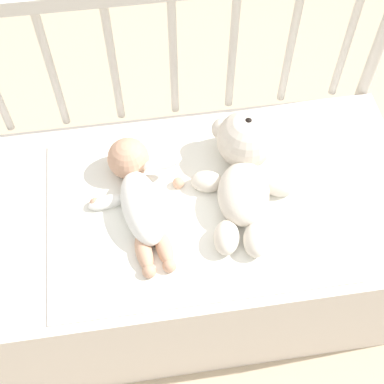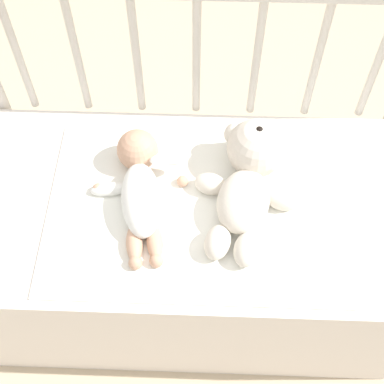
# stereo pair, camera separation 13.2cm
# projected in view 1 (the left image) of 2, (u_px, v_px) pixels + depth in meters

# --- Properties ---
(ground_plane) EXTENTS (12.00, 12.00, 0.00)m
(ground_plane) POSITION_uv_depth(u_px,v_px,m) (192.00, 280.00, 1.79)
(ground_plane) COLOR #C6B293
(crib_mattress) EXTENTS (1.17, 0.60, 0.49)m
(crib_mattress) POSITION_uv_depth(u_px,v_px,m) (192.00, 247.00, 1.58)
(crib_mattress) COLOR white
(crib_mattress) RESTS_ON ground_plane
(crib_rail) EXTENTS (1.17, 0.04, 0.91)m
(crib_rail) POSITION_uv_depth(u_px,v_px,m) (174.00, 74.00, 1.44)
(crib_rail) COLOR beige
(crib_rail) RESTS_ON ground_plane
(blanket) EXTENTS (0.75, 0.52, 0.01)m
(blanket) POSITION_uv_depth(u_px,v_px,m) (196.00, 209.00, 1.36)
(blanket) COLOR white
(blanket) RESTS_ON crib_mattress
(teddy_bear) EXTENTS (0.28, 0.40, 0.16)m
(teddy_bear) POSITION_uv_depth(u_px,v_px,m) (245.00, 165.00, 1.37)
(teddy_bear) COLOR silver
(teddy_bear) RESTS_ON crib_mattress
(baby) EXTENTS (0.26, 0.38, 0.11)m
(baby) POSITION_uv_depth(u_px,v_px,m) (138.00, 193.00, 1.34)
(baby) COLOR white
(baby) RESTS_ON crib_mattress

